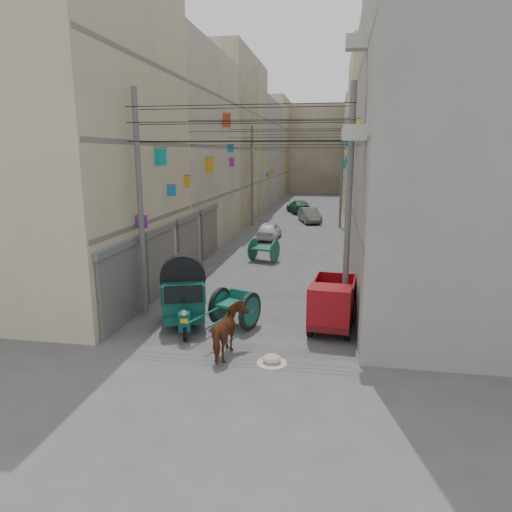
% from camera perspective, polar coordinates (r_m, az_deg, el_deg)
% --- Properties ---
extents(ground, '(140.00, 140.00, 0.00)m').
position_cam_1_polar(ground, '(11.25, -8.40, -18.52)').
color(ground, '#47474A').
rests_on(ground, ground).
extents(building_row_left, '(8.00, 62.00, 14.00)m').
position_cam_1_polar(building_row_left, '(44.65, -4.75, 13.45)').
color(building_row_left, '#C3B993').
rests_on(building_row_left, ground).
extents(building_row_right, '(8.00, 62.00, 14.00)m').
position_cam_1_polar(building_row_right, '(43.51, 16.66, 13.00)').
color(building_row_right, gray).
rests_on(building_row_right, ground).
extents(end_cap_building, '(22.00, 10.00, 13.00)m').
position_cam_1_polar(end_cap_building, '(75.18, 7.63, 13.06)').
color(end_cap_building, '#B4AC8D').
rests_on(end_cap_building, ground).
extents(shutters_left, '(0.18, 14.40, 2.88)m').
position_cam_1_polar(shutters_left, '(21.17, -9.91, 0.72)').
color(shutters_left, '#47484C').
rests_on(shutters_left, ground).
extents(signboards, '(8.22, 40.52, 5.67)m').
position_cam_1_polar(signboards, '(31.02, 3.99, 8.23)').
color(signboards, '#F6FF1C').
rests_on(signboards, ground).
extents(ac_units, '(0.70, 6.55, 3.35)m').
position_cam_1_polar(ac_units, '(16.86, 12.05, 17.95)').
color(ac_units, '#BAB7A6').
rests_on(ac_units, ground).
extents(utility_poles, '(7.40, 22.20, 8.00)m').
position_cam_1_polar(utility_poles, '(26.36, 2.97, 8.72)').
color(utility_poles, '#5D5E60').
rests_on(utility_poles, ground).
extents(overhead_cables, '(7.40, 22.52, 1.12)m').
position_cam_1_polar(overhead_cables, '(23.74, 2.26, 14.97)').
color(overhead_cables, black).
rests_on(overhead_cables, ground).
extents(auto_rickshaw, '(2.09, 2.79, 1.89)m').
position_cam_1_polar(auto_rickshaw, '(15.80, -9.06, -4.75)').
color(auto_rickshaw, black).
rests_on(auto_rickshaw, ground).
extents(tonga_cart, '(1.96, 3.03, 1.28)m').
position_cam_1_polar(tonga_cart, '(15.68, -2.67, -6.46)').
color(tonga_cart, black).
rests_on(tonga_cart, ground).
extents(mini_truck, '(1.62, 3.17, 1.72)m').
position_cam_1_polar(mini_truck, '(15.43, 9.40, -6.33)').
color(mini_truck, black).
rests_on(mini_truck, ground).
extents(second_cart, '(1.68, 1.57, 1.24)m').
position_cam_1_polar(second_cart, '(25.04, 0.98, 0.80)').
color(second_cart, '#145749').
rests_on(second_cart, ground).
extents(feed_sack, '(0.54, 0.43, 0.27)m').
position_cam_1_polar(feed_sack, '(13.22, 1.99, -12.72)').
color(feed_sack, '#BDB29D').
rests_on(feed_sack, ground).
extents(horse, '(0.84, 1.79, 1.50)m').
position_cam_1_polar(horse, '(13.43, -3.35, -9.44)').
color(horse, brown).
rests_on(horse, ground).
extents(distant_car_white, '(1.49, 3.55, 1.20)m').
position_cam_1_polar(distant_car_white, '(31.74, 1.66, 3.21)').
color(distant_car_white, silver).
rests_on(distant_car_white, ground).
extents(distant_car_grey, '(2.39, 4.07, 1.27)m').
position_cam_1_polar(distant_car_grey, '(39.74, 6.70, 5.09)').
color(distant_car_grey, '#575C5A').
rests_on(distant_car_grey, ground).
extents(distant_car_green, '(3.04, 4.71, 1.27)m').
position_cam_1_polar(distant_car_green, '(46.17, 5.37, 6.16)').
color(distant_car_green, '#1C543B').
rests_on(distant_car_green, ground).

